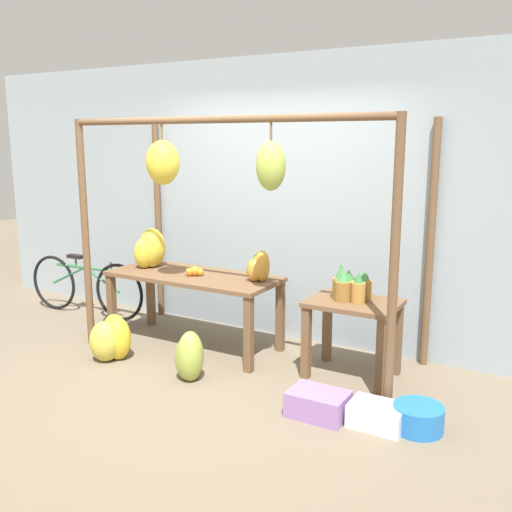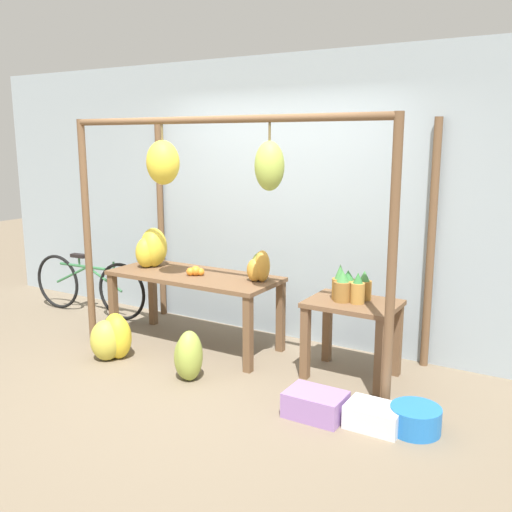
{
  "view_description": "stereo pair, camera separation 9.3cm",
  "coord_description": "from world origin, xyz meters",
  "px_view_note": "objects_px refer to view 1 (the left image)",
  "views": [
    {
      "loc": [
        2.61,
        -3.54,
        1.99
      ],
      "look_at": [
        0.13,
        0.8,
        0.97
      ],
      "focal_mm": 40.0,
      "sensor_mm": 36.0,
      "label": 1
    },
    {
      "loc": [
        2.69,
        -3.49,
        1.99
      ],
      "look_at": [
        0.13,
        0.8,
        0.97
      ],
      "focal_mm": 40.0,
      "sensor_mm": 36.0,
      "label": 2
    }
  ],
  "objects_px": {
    "orange_pile": "(195,272)",
    "banana_pile_ground_right": "(189,357)",
    "banana_pile_on_table": "(150,249)",
    "fruit_crate_white": "(318,404)",
    "fruit_crate_purple": "(377,415)",
    "blue_bucket": "(418,418)",
    "papaya_pile": "(259,267)",
    "banana_pile_ground_left": "(112,338)",
    "pineapple_cluster": "(350,287)",
    "parked_bicycle": "(85,286)"
  },
  "relations": [
    {
      "from": "orange_pile",
      "to": "banana_pile_ground_right",
      "type": "height_order",
      "value": "orange_pile"
    },
    {
      "from": "banana_pile_ground_right",
      "to": "banana_pile_on_table",
      "type": "bearing_deg",
      "value": 143.61
    },
    {
      "from": "fruit_crate_white",
      "to": "fruit_crate_purple",
      "type": "distance_m",
      "value": 0.43
    },
    {
      "from": "blue_bucket",
      "to": "banana_pile_on_table",
      "type": "bearing_deg",
      "value": 167.62
    },
    {
      "from": "papaya_pile",
      "to": "banana_pile_ground_left",
      "type": "bearing_deg",
      "value": -146.16
    },
    {
      "from": "banana_pile_ground_left",
      "to": "blue_bucket",
      "type": "bearing_deg",
      "value": 1.45
    },
    {
      "from": "orange_pile",
      "to": "banana_pile_ground_left",
      "type": "bearing_deg",
      "value": -129.27
    },
    {
      "from": "banana_pile_ground_right",
      "to": "fruit_crate_purple",
      "type": "distance_m",
      "value": 1.63
    },
    {
      "from": "banana_pile_ground_right",
      "to": "fruit_crate_purple",
      "type": "xyz_separation_m",
      "value": [
        1.63,
        0.01,
        -0.12
      ]
    },
    {
      "from": "fruit_crate_white",
      "to": "banana_pile_on_table",
      "type": "bearing_deg",
      "value": 160.29
    },
    {
      "from": "blue_bucket",
      "to": "pineapple_cluster",
      "type": "bearing_deg",
      "value": 139.31
    },
    {
      "from": "banana_pile_ground_left",
      "to": "blue_bucket",
      "type": "height_order",
      "value": "banana_pile_ground_left"
    },
    {
      "from": "blue_bucket",
      "to": "fruit_crate_purple",
      "type": "distance_m",
      "value": 0.28
    },
    {
      "from": "fruit_crate_purple",
      "to": "blue_bucket",
      "type": "bearing_deg",
      "value": 19.4
    },
    {
      "from": "banana_pile_ground_right",
      "to": "fruit_crate_purple",
      "type": "height_order",
      "value": "banana_pile_ground_right"
    },
    {
      "from": "banana_pile_ground_left",
      "to": "fruit_crate_purple",
      "type": "relative_size",
      "value": 1.28
    },
    {
      "from": "banana_pile_ground_left",
      "to": "parked_bicycle",
      "type": "distance_m",
      "value": 1.52
    },
    {
      "from": "banana_pile_on_table",
      "to": "orange_pile",
      "type": "distance_m",
      "value": 0.64
    },
    {
      "from": "parked_bicycle",
      "to": "papaya_pile",
      "type": "height_order",
      "value": "papaya_pile"
    },
    {
      "from": "blue_bucket",
      "to": "fruit_crate_purple",
      "type": "relative_size",
      "value": 0.92
    },
    {
      "from": "blue_bucket",
      "to": "fruit_crate_purple",
      "type": "xyz_separation_m",
      "value": [
        -0.26,
        -0.09,
        -0.01
      ]
    },
    {
      "from": "banana_pile_ground_left",
      "to": "orange_pile",
      "type": "bearing_deg",
      "value": 50.73
    },
    {
      "from": "orange_pile",
      "to": "parked_bicycle",
      "type": "distance_m",
      "value": 1.81
    },
    {
      "from": "pineapple_cluster",
      "to": "fruit_crate_white",
      "type": "bearing_deg",
      "value": -83.66
    },
    {
      "from": "banana_pile_on_table",
      "to": "fruit_crate_purple",
      "type": "relative_size",
      "value": 1.03
    },
    {
      "from": "fruit_crate_white",
      "to": "parked_bicycle",
      "type": "xyz_separation_m",
      "value": [
        -3.34,
        0.95,
        0.25
      ]
    },
    {
      "from": "banana_pile_ground_left",
      "to": "fruit_crate_white",
      "type": "distance_m",
      "value": 2.1
    },
    {
      "from": "banana_pile_on_table",
      "to": "fruit_crate_purple",
      "type": "xyz_separation_m",
      "value": [
        2.64,
        -0.73,
        -0.82
      ]
    },
    {
      "from": "fruit_crate_purple",
      "to": "banana_pile_ground_left",
      "type": "bearing_deg",
      "value": 179.49
    },
    {
      "from": "fruit_crate_white",
      "to": "blue_bucket",
      "type": "bearing_deg",
      "value": 12.65
    },
    {
      "from": "banana_pile_on_table",
      "to": "blue_bucket",
      "type": "bearing_deg",
      "value": -12.38
    },
    {
      "from": "orange_pile",
      "to": "blue_bucket",
      "type": "bearing_deg",
      "value": -13.43
    },
    {
      "from": "parked_bicycle",
      "to": "fruit_crate_white",
      "type": "bearing_deg",
      "value": -15.93
    },
    {
      "from": "banana_pile_ground_left",
      "to": "fruit_crate_purple",
      "type": "height_order",
      "value": "banana_pile_ground_left"
    },
    {
      "from": "banana_pile_ground_left",
      "to": "papaya_pile",
      "type": "height_order",
      "value": "papaya_pile"
    },
    {
      "from": "parked_bicycle",
      "to": "banana_pile_on_table",
      "type": "bearing_deg",
      "value": -8.12
    },
    {
      "from": "banana_pile_ground_right",
      "to": "papaya_pile",
      "type": "height_order",
      "value": "papaya_pile"
    },
    {
      "from": "banana_pile_ground_right",
      "to": "blue_bucket",
      "type": "relative_size",
      "value": 1.23
    },
    {
      "from": "pineapple_cluster",
      "to": "banana_pile_ground_left",
      "type": "height_order",
      "value": "pineapple_cluster"
    },
    {
      "from": "banana_pile_ground_right",
      "to": "blue_bucket",
      "type": "xyz_separation_m",
      "value": [
        1.89,
        0.11,
        -0.12
      ]
    },
    {
      "from": "fruit_crate_purple",
      "to": "fruit_crate_white",
      "type": "bearing_deg",
      "value": -171.72
    },
    {
      "from": "parked_bicycle",
      "to": "blue_bucket",
      "type": "bearing_deg",
      "value": -11.2
    },
    {
      "from": "banana_pile_ground_right",
      "to": "parked_bicycle",
      "type": "bearing_deg",
      "value": 157.06
    },
    {
      "from": "banana_pile_on_table",
      "to": "pineapple_cluster",
      "type": "bearing_deg",
      "value": 1.0
    },
    {
      "from": "parked_bicycle",
      "to": "papaya_pile",
      "type": "relative_size",
      "value": 5.61
    },
    {
      "from": "banana_pile_ground_right",
      "to": "fruit_crate_white",
      "type": "height_order",
      "value": "banana_pile_ground_right"
    },
    {
      "from": "banana_pile_on_table",
      "to": "pineapple_cluster",
      "type": "xyz_separation_m",
      "value": [
        2.12,
        0.04,
        -0.13
      ]
    },
    {
      "from": "banana_pile_on_table",
      "to": "papaya_pile",
      "type": "height_order",
      "value": "banana_pile_on_table"
    },
    {
      "from": "banana_pile_ground_right",
      "to": "parked_bicycle",
      "type": "relative_size",
      "value": 0.27
    },
    {
      "from": "blue_bucket",
      "to": "banana_pile_ground_right",
      "type": "bearing_deg",
      "value": -176.75
    }
  ]
}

